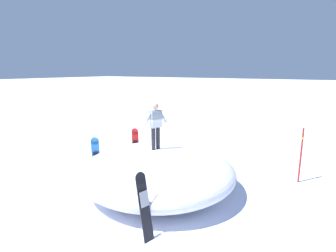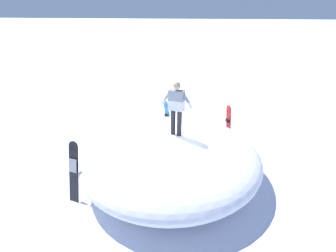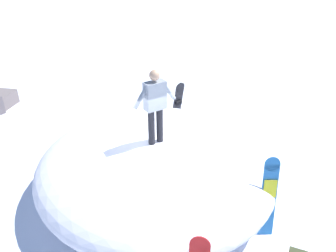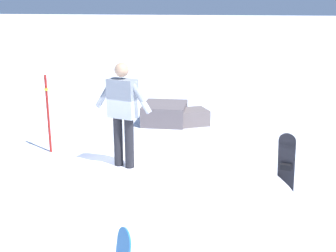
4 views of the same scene
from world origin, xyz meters
name	(u,v)px [view 3 (image 3 of 4)]	position (x,y,z in m)	size (l,w,h in m)	color
ground	(153,194)	(0.00, 0.00, 0.00)	(240.00, 240.00, 0.00)	white
snow_mound	(155,165)	(0.15, 0.05, 0.72)	(5.48, 5.29, 1.44)	white
snowboarder_standing	(155,103)	(0.04, -0.07, 2.35)	(0.96, 0.38, 1.60)	black
snowboard_primary_upright	(177,107)	(2.63, 1.36, 0.89)	(0.38, 0.42, 1.72)	black
snowboard_secondary_upright	(269,196)	(0.60, -2.46, 0.88)	(0.40, 0.40, 1.69)	#2672BF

